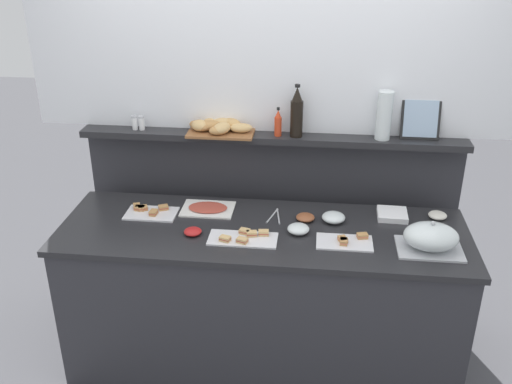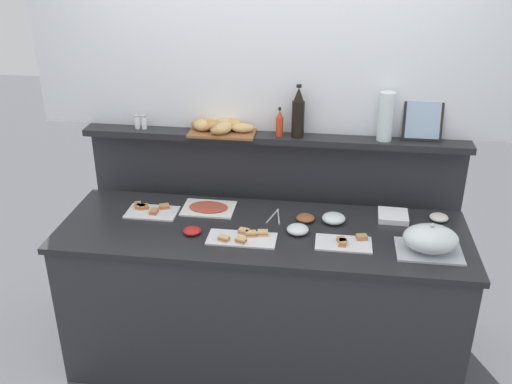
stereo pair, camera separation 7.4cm
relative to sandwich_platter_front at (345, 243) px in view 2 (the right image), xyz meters
name	(u,v)px [view 2 (the right image)]	position (x,y,z in m)	size (l,w,h in m)	color
ground_plane	(272,302)	(-0.46, 0.70, -0.95)	(12.00, 12.00, 0.00)	#4C4C51
buffet_counter	(262,298)	(-0.46, 0.10, -0.48)	(2.30, 0.75, 0.94)	#2D2D33
back_ledge_unit	(273,221)	(-0.46, 0.65, -0.25)	(2.35, 0.22, 1.33)	#2D2D33
upper_wall_panel	(276,24)	(-0.46, 0.68, 1.02)	(2.95, 0.08, 1.27)	white
sandwich_platter_front	(345,243)	(0.00, 0.00, 0.00)	(0.30, 0.17, 0.04)	silver
sandwich_platter_side	(151,211)	(-1.14, 0.22, 0.00)	(0.30, 0.18, 0.04)	silver
sandwich_platter_rear	(243,238)	(-0.55, -0.02, 0.00)	(0.37, 0.17, 0.04)	silver
cold_cuts_platter	(209,208)	(-0.81, 0.30, 0.00)	(0.31, 0.22, 0.02)	white
serving_cloche	(430,240)	(0.43, -0.02, 0.06)	(0.34, 0.24, 0.17)	#B7BABF
glass_bowl_large	(298,230)	(-0.26, 0.09, 0.01)	(0.12, 0.12, 0.05)	silver
glass_bowl_medium	(334,219)	(-0.06, 0.24, 0.01)	(0.13, 0.13, 0.05)	silver
condiment_bowl_dark	(192,231)	(-0.84, 0.00, 0.01)	(0.10, 0.10, 0.03)	red
condiment_bowl_teal	(305,218)	(-0.22, 0.24, 0.01)	(0.11, 0.11, 0.04)	brown
condiment_bowl_red	(439,217)	(0.54, 0.35, 0.01)	(0.11, 0.11, 0.04)	silver
serving_tongs	(276,216)	(-0.40, 0.26, 0.00)	(0.08, 0.19, 0.01)	#B7BABF
napkin_stack	(393,216)	(0.28, 0.33, 0.01)	(0.17, 0.17, 0.03)	white
hot_sauce_bottle	(279,124)	(-0.42, 0.56, 0.46)	(0.04, 0.04, 0.18)	red
wine_bottle_dark	(298,114)	(-0.31, 0.57, 0.52)	(0.08, 0.08, 0.32)	black
salt_shaker	(137,122)	(-1.30, 0.58, 0.43)	(0.03, 0.03, 0.09)	white
pepper_shaker	(144,122)	(-1.26, 0.58, 0.43)	(0.03, 0.03, 0.09)	white
bread_basket	(220,126)	(-0.78, 0.57, 0.42)	(0.42, 0.27, 0.08)	brown
framed_picture	(423,120)	(0.42, 0.62, 0.50)	(0.23, 0.07, 0.24)	black
water_carafe	(386,116)	(0.20, 0.58, 0.53)	(0.09, 0.09, 0.29)	silver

